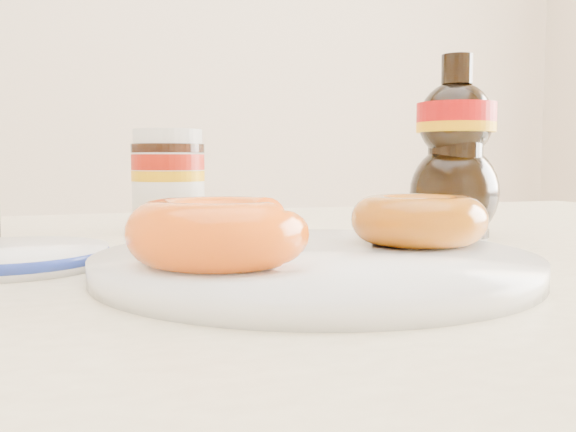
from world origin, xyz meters
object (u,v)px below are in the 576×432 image
object	(u,v)px
dining_table	(294,349)
plate	(314,263)
syrup_bottle	(455,146)
donut_bitten	(219,232)
nutella_jar	(168,177)
donut_whole	(419,220)
blue_rim_saucer	(10,256)

from	to	relation	value
dining_table	plate	distance (m)	0.14
plate	syrup_bottle	size ratio (longest dim) A/B	1.63
donut_bitten	nutella_jar	bearing A→B (deg)	60.74
syrup_bottle	donut_bitten	bearing A→B (deg)	-149.20
donut_whole	nutella_jar	world-z (taller)	nutella_jar
blue_rim_saucer	donut_whole	bearing A→B (deg)	-17.20
dining_table	nutella_jar	bearing A→B (deg)	111.14
dining_table	plate	xyz separation A→B (m)	(-0.03, -0.10, 0.09)
nutella_jar	donut_whole	bearing A→B (deg)	-63.45
dining_table	donut_whole	world-z (taller)	donut_whole
plate	donut_whole	xyz separation A→B (m)	(0.09, 0.02, 0.02)
plate	donut_whole	size ratio (longest dim) A/B	2.92
nutella_jar	blue_rim_saucer	size ratio (longest dim) A/B	0.78
donut_bitten	nutella_jar	xyz separation A→B (m)	(0.03, 0.31, 0.02)
donut_whole	syrup_bottle	distance (m)	0.19
donut_whole	dining_table	bearing A→B (deg)	126.48
donut_bitten	syrup_bottle	world-z (taller)	syrup_bottle
donut_bitten	blue_rim_saucer	size ratio (longest dim) A/B	0.79
plate	nutella_jar	bearing A→B (deg)	98.82
plate	syrup_bottle	distance (m)	0.27
dining_table	donut_whole	size ratio (longest dim) A/B	14.03
syrup_bottle	blue_rim_saucer	xyz separation A→B (m)	(-0.41, -0.04, -0.08)
dining_table	blue_rim_saucer	distance (m)	0.24
dining_table	donut_whole	xyz separation A→B (m)	(0.06, -0.09, 0.12)
blue_rim_saucer	donut_bitten	bearing A→B (deg)	-46.07
plate	nutella_jar	distance (m)	0.30
syrup_bottle	blue_rim_saucer	size ratio (longest dim) A/B	1.29
dining_table	nutella_jar	world-z (taller)	nutella_jar
plate	donut_whole	world-z (taller)	donut_whole
dining_table	donut_bitten	size ratio (longest dim) A/B	12.75
plate	donut_bitten	bearing A→B (deg)	-163.78
plate	donut_whole	bearing A→B (deg)	10.99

